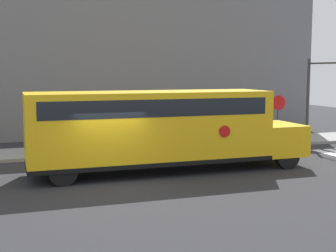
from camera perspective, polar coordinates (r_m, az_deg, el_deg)
ground_plane at (r=16.80m, az=-7.00°, el=-6.89°), size 60.00×60.00×0.00m
sidewalk_strip at (r=23.07m, az=-10.27°, el=-3.02°), size 44.00×3.00×0.15m
building_backdrop at (r=29.20m, az=-12.36°, el=8.59°), size 32.00×4.00×9.93m
school_bus at (r=18.17m, az=-1.05°, el=-0.00°), size 11.10×2.57×3.16m
stop_sign at (r=25.39m, az=13.28°, el=1.72°), size 0.79×0.10×2.67m
traffic_light at (r=25.62m, az=17.99°, el=4.42°), size 0.28×2.82×4.59m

